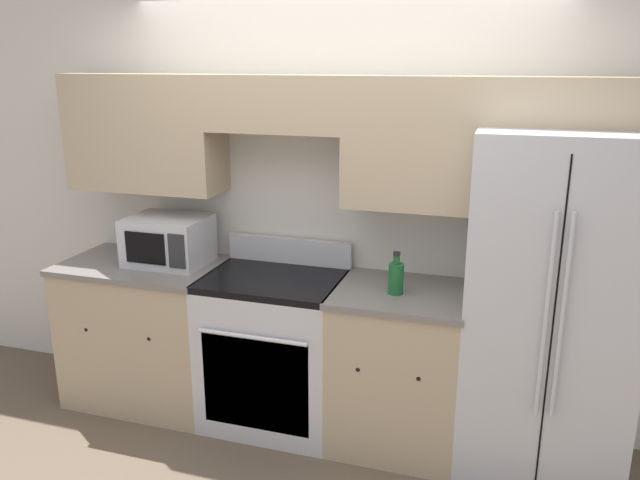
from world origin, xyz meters
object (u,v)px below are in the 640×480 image
(microwave, at_px, (168,240))
(bottle, at_px, (396,277))
(refrigerator, at_px, (549,305))
(oven_range, at_px, (275,349))

(microwave, relative_size, bottle, 2.03)
(refrigerator, bearing_deg, microwave, -179.32)
(oven_range, height_order, microwave, microwave)
(oven_range, distance_m, microwave, 0.94)
(oven_range, xyz_separation_m, bottle, (0.73, -0.05, 0.56))
(oven_range, distance_m, bottle, 0.92)
(microwave, bearing_deg, refrigerator, 0.68)
(oven_range, relative_size, microwave, 2.30)
(microwave, height_order, bottle, microwave)
(microwave, bearing_deg, oven_range, -4.02)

